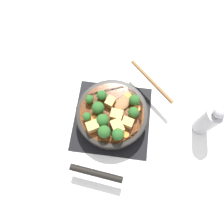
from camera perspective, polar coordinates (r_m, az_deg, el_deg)
The scene contains 23 objects.
ground_plane at distance 0.91m, azimuth -0.00°, elevation -1.70°, with size 2.40×2.40×0.00m, color white.
front_burner_grate at distance 0.89m, azimuth -0.00°, elevation -1.46°, with size 0.31×0.31×0.03m.
skillet_pan at distance 0.85m, azimuth -0.05°, elevation -0.74°, with size 0.28×0.39×0.05m.
wooden_spoon at distance 0.86m, azimuth 7.15°, elevation 5.56°, with size 0.24×0.24×0.02m.
tofu_cube_center_large at distance 0.80m, azimuth -5.08°, elevation -3.73°, with size 0.04×0.04×0.04m, color tan.
tofu_cube_near_handle at distance 0.83m, azimuth -0.45°, elevation 2.68°, with size 0.04×0.03×0.03m, color tan.
tofu_cube_east_chunk at distance 0.79m, azimuth 1.36°, elevation -3.86°, with size 0.05×0.04×0.04m, color tan.
tofu_cube_west_chunk at distance 0.81m, azimuth 1.19°, elevation -0.74°, with size 0.04×0.04×0.04m, color tan.
tofu_cube_back_piece at distance 0.80m, azimuth 4.10°, elevation -2.76°, with size 0.04×0.03×0.03m, color tan.
broccoli_floret_near_spoon at distance 0.81m, azimuth -3.63°, elevation 1.34°, with size 0.05×0.05×0.05m.
broccoli_floret_center_top at distance 0.79m, azimuth -2.45°, elevation -2.12°, with size 0.05×0.05×0.05m.
broccoli_floret_east_rim at distance 0.82m, azimuth 5.88°, elevation 3.14°, with size 0.04×0.04×0.05m.
broccoli_floret_west_rim at distance 0.81m, azimuth 5.66°, elevation 0.22°, with size 0.04×0.04×0.05m.
broccoli_floret_north_edge at distance 0.78m, azimuth 1.53°, elevation -5.83°, with size 0.05×0.05×0.05m.
broccoli_floret_south_cluster at distance 0.83m, azimuth -2.71°, elevation 4.39°, with size 0.04×0.04×0.05m.
broccoli_floret_mid_floret at distance 0.83m, azimuth -5.91°, elevation 3.33°, with size 0.03×0.03×0.04m.
broccoli_floret_small_inner at distance 0.81m, azimuth -6.56°, elevation -1.22°, with size 0.03×0.03×0.04m.
broccoli_floret_tall_stem at distance 0.78m, azimuth -2.05°, elevation -5.16°, with size 0.05×0.05×0.05m.
carrot_slice_orange_thin at distance 0.82m, azimuth -4.82°, elevation -2.01°, with size 0.03×0.03×0.01m, color orange.
carrot_slice_near_center at distance 0.86m, azimuth 4.27°, elevation 4.29°, with size 0.03×0.03×0.01m, color orange.
carrot_slice_edge_slice at distance 0.84m, azimuth 6.50°, elevation 0.91°, with size 0.03×0.03×0.01m, color orange.
carrot_slice_under_broccoli at distance 0.80m, azimuth 3.65°, elevation -5.93°, with size 0.02×0.02×0.01m, color orange.
pepper_mill at distance 0.88m, azimuth 23.86°, elevation -2.09°, with size 0.06×0.06×0.20m.
Camera 1 is at (-0.04, 0.28, 0.86)m, focal length 35.00 mm.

